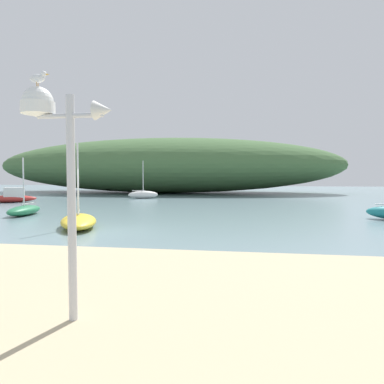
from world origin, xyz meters
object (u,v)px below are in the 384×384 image
Objects in this scene: mast_structure at (53,131)px; sailboat_by_sandbar at (79,221)px; sailboat_mid_channel at (24,210)px; sailboat_far_left at (143,194)px; motorboat_centre_water at (10,197)px; seagull_on_radar at (38,78)px.

sailboat_by_sandbar reaches higher than mast_structure.
mast_structure is 1.03× the size of sailboat_mid_channel.
sailboat_by_sandbar is at bearing -81.46° from sailboat_far_left.
motorboat_centre_water is at bearing 129.74° from sailboat_mid_channel.
sailboat_mid_channel is 14.93m from sailboat_far_left.
seagull_on_radar reaches higher than mast_structure.
mast_structure is 16.83m from sailboat_mid_channel.
sailboat_far_left is 11.33m from motorboat_centre_water.
seagull_on_radar is 0.09× the size of sailboat_mid_channel.
seagull_on_radar is 11.01m from sailboat_by_sandbar.
sailboat_far_left reaches higher than motorboat_centre_water.
sailboat_mid_channel is (-9.72, 13.49, -2.60)m from mast_structure.
sailboat_mid_channel is 10.83m from motorboat_centre_water.
seagull_on_radar is 27.50m from motorboat_centre_water.
sailboat_far_left is at bearing 80.63° from sailboat_mid_channel.
sailboat_far_left is at bearing 104.49° from mast_structure.
sailboat_mid_channel is (-9.51, 13.49, -3.35)m from seagull_on_radar.
sailboat_by_sandbar is at bearing -45.21° from motorboat_centre_water.
motorboat_centre_water is (-12.15, 12.24, 0.15)m from sailboat_by_sandbar.
seagull_on_radar is 0.07× the size of sailboat_by_sandbar.
motorboat_centre_water is at bearing 126.98° from seagull_on_radar.
sailboat_by_sandbar is (2.80, -18.64, -0.09)m from sailboat_far_left.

